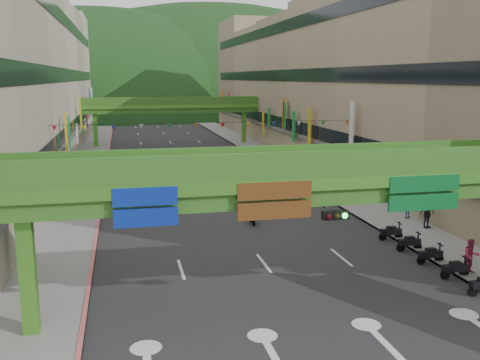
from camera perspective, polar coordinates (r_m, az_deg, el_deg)
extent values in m
cube|color=#28282B|center=(65.88, -6.02, 2.15)|extent=(18.00, 140.00, 0.02)
cube|color=gray|center=(65.58, -15.62, 1.83)|extent=(4.00, 140.00, 0.15)
cube|color=gray|center=(67.97, 3.23, 2.52)|extent=(4.00, 140.00, 0.15)
cube|color=#CC5959|center=(65.50, -13.96, 1.91)|extent=(0.20, 140.00, 0.18)
cube|color=gray|center=(67.48, 1.68, 2.48)|extent=(0.20, 140.00, 0.18)
cube|color=#9E937F|center=(65.79, -23.11, 9.64)|extent=(12.00, 95.00, 19.00)
cube|color=black|center=(65.23, -17.52, 5.33)|extent=(0.08, 90.25, 1.40)
cube|color=black|center=(64.98, -17.83, 10.60)|extent=(0.08, 90.25, 1.40)
cube|color=black|center=(65.28, -18.14, 15.87)|extent=(0.08, 90.25, 1.40)
cube|color=gray|center=(69.84, 9.76, 10.37)|extent=(12.00, 95.00, 19.00)
cube|color=black|center=(68.05, 4.86, 6.00)|extent=(0.08, 90.25, 1.40)
cube|color=black|center=(67.80, 4.94, 11.06)|extent=(0.08, 90.25, 1.40)
cube|color=black|center=(68.09, 5.03, 16.12)|extent=(0.08, 90.25, 1.40)
cube|color=#4C9E2D|center=(22.35, 6.66, -0.01)|extent=(28.00, 2.20, 0.50)
cube|color=#387223|center=(22.47, 6.62, -1.51)|extent=(28.00, 1.76, 0.70)
cube|color=#4C9E2D|center=(22.38, -21.68, -9.63)|extent=(0.60, 0.60, 4.80)
cube|color=#387223|center=(21.25, 7.62, 1.59)|extent=(28.00, 0.12, 1.10)
cube|color=#387223|center=(23.19, 5.86, 2.41)|extent=(28.00, 0.12, 1.10)
cube|color=navy|center=(20.24, -10.04, -3.00)|extent=(2.40, 0.12, 1.50)
cube|color=#593314|center=(21.02, 3.71, -2.33)|extent=(3.00, 0.12, 1.50)
cube|color=#0C5926|center=(23.64, 19.03, -1.43)|extent=(3.20, 0.12, 1.50)
cube|color=black|center=(21.86, 10.12, -3.72)|extent=(1.10, 0.28, 0.35)
cube|color=#4C9E2D|center=(80.17, -7.34, 7.80)|extent=(28.00, 2.20, 0.50)
cube|color=#387223|center=(80.20, -7.33, 7.37)|extent=(28.00, 1.76, 0.70)
cube|color=#4C9E2D|center=(80.17, -15.16, 5.11)|extent=(0.60, 0.60, 4.80)
cube|color=#4C9E2D|center=(82.13, 0.42, 5.62)|extent=(0.60, 0.60, 4.80)
cube|color=#387223|center=(79.09, -7.28, 8.34)|extent=(28.00, 0.12, 1.10)
cube|color=#387223|center=(81.16, -7.42, 8.40)|extent=(28.00, 0.12, 1.10)
ellipsoid|color=#1C4419|center=(175.18, -15.11, 7.26)|extent=(168.00, 140.00, 112.00)
ellipsoid|color=#1C4419|center=(197.63, -3.09, 7.99)|extent=(208.00, 176.00, 128.00)
cylinder|color=black|center=(45.46, -3.29, 6.14)|extent=(26.00, 0.03, 0.03)
cone|color=red|center=(45.21, -19.18, 5.21)|extent=(0.36, 0.36, 0.40)
cone|color=gold|center=(45.01, -16.30, 5.36)|extent=(0.36, 0.36, 0.40)
cone|color=#193FB2|center=(44.91, -13.40, 5.49)|extent=(0.36, 0.36, 0.40)
cone|color=silver|center=(44.93, -10.49, 5.60)|extent=(0.36, 0.36, 0.40)
cone|color=#198C33|center=(45.07, -7.59, 5.71)|extent=(0.36, 0.36, 0.40)
cone|color=orange|center=(45.32, -4.71, 5.79)|extent=(0.36, 0.36, 0.40)
cone|color=red|center=(45.68, -1.87, 5.86)|extent=(0.36, 0.36, 0.40)
cone|color=gold|center=(46.15, 0.92, 5.92)|extent=(0.36, 0.36, 0.40)
cone|color=#193FB2|center=(46.73, 3.65, 5.96)|extent=(0.36, 0.36, 0.40)
cone|color=silver|center=(47.41, 6.30, 5.99)|extent=(0.36, 0.36, 0.40)
cone|color=#198C33|center=(48.18, 8.88, 6.00)|extent=(0.36, 0.36, 0.40)
cone|color=orange|center=(49.05, 11.37, 6.00)|extent=(0.36, 0.36, 0.40)
cube|color=black|center=(36.87, 1.31, -3.88)|extent=(0.42, 1.32, 0.35)
cube|color=black|center=(36.81, 1.31, -3.50)|extent=(0.33, 0.56, 0.18)
cube|color=black|center=(37.27, 1.15, -2.93)|extent=(0.55, 0.09, 0.06)
cylinder|color=black|center=(37.47, 1.15, -4.11)|extent=(0.13, 0.50, 0.50)
cylinder|color=black|center=(36.43, 1.47, -4.55)|extent=(0.13, 0.50, 0.50)
imported|color=#3D4B56|center=(36.71, 1.31, -2.89)|extent=(0.64, 0.44, 1.71)
cube|color=black|center=(50.34, -2.66, 0.12)|extent=(0.41, 1.32, 0.35)
cube|color=black|center=(50.30, -2.66, 0.40)|extent=(0.33, 0.56, 0.18)
cube|color=black|center=(50.78, -2.80, 0.78)|extent=(0.55, 0.09, 0.06)
cylinder|color=black|center=(50.93, -2.79, -0.10)|extent=(0.12, 0.50, 0.50)
cylinder|color=black|center=(49.87, -2.52, -0.33)|extent=(0.12, 0.50, 0.50)
imported|color=brown|center=(50.23, -2.66, 0.86)|extent=(0.87, 0.69, 1.73)
cube|color=#97979E|center=(44.54, -9.18, -1.43)|extent=(0.45, 1.32, 0.35)
cube|color=#97979E|center=(44.49, -9.19, -1.12)|extent=(0.34, 0.57, 0.18)
cube|color=#97979E|center=(44.98, -9.18, -0.66)|extent=(0.55, 0.10, 0.06)
cylinder|color=black|center=(45.14, -9.15, -1.66)|extent=(0.14, 0.51, 0.50)
cylinder|color=black|center=(44.07, -9.18, -1.96)|extent=(0.14, 0.51, 0.50)
imported|color=#2A2D3E|center=(44.42, -9.20, -0.70)|extent=(0.94, 0.45, 1.57)
cube|color=maroon|center=(40.79, -7.23, -2.52)|extent=(0.62, 1.34, 0.35)
cube|color=maroon|center=(40.73, -7.23, -2.18)|extent=(0.41, 0.60, 0.18)
cube|color=maroon|center=(41.21, -7.15, -1.67)|extent=(0.55, 0.18, 0.06)
cylinder|color=black|center=(41.39, -7.12, -2.75)|extent=(0.21, 0.51, 0.50)
cylinder|color=black|center=(40.33, -7.31, -3.12)|extent=(0.21, 0.51, 0.50)
imported|color=#3E4047|center=(40.67, -7.24, -1.77)|extent=(0.82, 0.62, 1.50)
cylinder|color=black|center=(27.32, 23.59, -10.85)|extent=(0.50, 0.11, 0.50)
cube|color=black|center=(29.21, 21.96, -8.70)|extent=(1.31, 0.39, 0.35)
cube|color=black|center=(29.13, 21.99, -8.24)|extent=(0.56, 0.32, 0.18)
cube|color=black|center=(29.37, 22.90, -7.64)|extent=(0.08, 0.55, 0.06)
cylinder|color=black|center=(29.62, 22.79, -9.11)|extent=(0.50, 0.11, 0.50)
cylinder|color=black|center=(28.99, 21.02, -9.41)|extent=(0.50, 0.11, 0.50)
cube|color=black|center=(30.93, 19.66, -7.45)|extent=(1.31, 0.39, 0.35)
cube|color=black|center=(30.86, 19.69, -7.01)|extent=(0.56, 0.32, 0.18)
cube|color=black|center=(31.09, 20.57, -6.46)|extent=(0.08, 0.55, 0.06)
cylinder|color=black|center=(31.33, 20.47, -7.86)|extent=(0.50, 0.11, 0.50)
cylinder|color=black|center=(30.73, 18.76, -8.11)|extent=(0.50, 0.11, 0.50)
cube|color=black|center=(32.72, 17.62, -6.33)|extent=(1.31, 0.39, 0.35)
cube|color=black|center=(32.65, 17.65, -5.91)|extent=(0.56, 0.32, 0.18)
cube|color=black|center=(32.87, 18.49, -5.40)|extent=(0.08, 0.55, 0.06)
cylinder|color=black|center=(33.09, 18.41, -6.73)|extent=(0.50, 0.11, 0.50)
cylinder|color=black|center=(32.53, 16.76, -6.94)|extent=(0.50, 0.11, 0.50)
cube|color=black|center=(34.55, 15.80, -5.32)|extent=(1.31, 0.39, 0.35)
cube|color=black|center=(34.49, 15.82, -4.92)|extent=(0.56, 0.32, 0.18)
cube|color=black|center=(34.69, 16.64, -4.44)|extent=(0.08, 0.55, 0.06)
cylinder|color=black|center=(34.91, 16.57, -5.71)|extent=(0.50, 0.11, 0.50)
cylinder|color=black|center=(34.37, 14.98, -5.88)|extent=(0.50, 0.11, 0.50)
imported|color=#A3A4AC|center=(58.02, -10.54, 1.60)|extent=(1.92, 4.77, 1.54)
imported|color=#DF9700|center=(66.04, -4.22, 2.76)|extent=(1.84, 3.87, 1.28)
imported|color=#A6254A|center=(29.81, 23.39, -7.73)|extent=(0.94, 0.77, 1.77)
imported|color=black|center=(37.43, 19.31, -3.66)|extent=(1.16, 0.61, 1.89)
imported|color=#2C3154|center=(39.52, 17.41, -2.94)|extent=(0.81, 0.55, 1.68)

